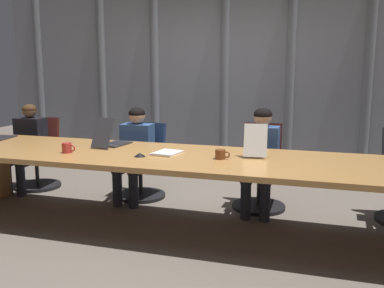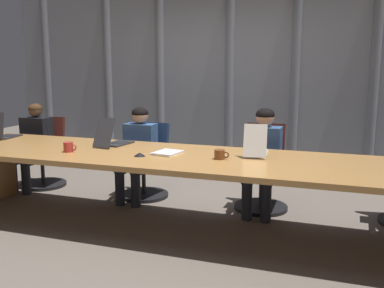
# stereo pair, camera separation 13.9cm
# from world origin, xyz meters

# --- Properties ---
(ground_plane) EXTENTS (13.56, 13.56, 0.00)m
(ground_plane) POSITION_xyz_m (0.00, 0.00, 0.00)
(ground_plane) COLOR #6B6056
(conference_table) EXTENTS (5.18, 1.20, 0.75)m
(conference_table) POSITION_xyz_m (0.00, 0.00, 0.63)
(conference_table) COLOR #B77F42
(conference_table) RESTS_ON ground_plane
(curtain_backdrop) EXTENTS (6.78, 0.17, 2.69)m
(curtain_backdrop) POSITION_xyz_m (0.00, 2.14, 1.34)
(curtain_backdrop) COLOR gray
(curtain_backdrop) RESTS_ON ground_plane
(laptop_left_mid) EXTENTS (0.27, 0.49, 0.31)m
(laptop_left_mid) POSITION_xyz_m (-0.76, 0.26, 0.81)
(laptop_left_mid) COLOR #2D2D33
(laptop_left_mid) RESTS_ON conference_table
(laptop_center) EXTENTS (0.26, 0.46, 0.31)m
(laptop_center) POSITION_xyz_m (0.78, 0.25, 0.81)
(laptop_center) COLOR beige
(laptop_center) RESTS_ON conference_table
(office_chair_left_end) EXTENTS (0.60, 0.60, 0.91)m
(office_chair_left_end) POSITION_xyz_m (-2.23, 0.97, 0.34)
(office_chair_left_end) COLOR #511E19
(office_chair_left_end) RESTS_ON ground_plane
(office_chair_left_mid) EXTENTS (0.60, 0.61, 0.90)m
(office_chair_left_mid) POSITION_xyz_m (-0.72, 0.97, 0.33)
(office_chair_left_mid) COLOR navy
(office_chair_left_mid) RESTS_ON ground_plane
(office_chair_center) EXTENTS (0.60, 0.60, 0.95)m
(office_chair_center) POSITION_xyz_m (0.72, 0.97, 0.35)
(office_chair_center) COLOR #511E19
(office_chair_center) RESTS_ON ground_plane
(person_left_end) EXTENTS (0.38, 0.55, 1.11)m
(person_left_end) POSITION_xyz_m (-2.26, 0.81, 0.62)
(person_left_end) COLOR black
(person_left_end) RESTS_ON ground_plane
(person_left_mid) EXTENTS (0.38, 0.55, 1.11)m
(person_left_mid) POSITION_xyz_m (-0.75, 0.81, 0.63)
(person_left_mid) COLOR #335184
(person_left_mid) RESTS_ON ground_plane
(person_center) EXTENTS (0.37, 0.55, 1.15)m
(person_center) POSITION_xyz_m (0.75, 0.81, 0.65)
(person_center) COLOR #335184
(person_center) RESTS_ON ground_plane
(coffee_mug_near) EXTENTS (0.14, 0.09, 0.10)m
(coffee_mug_near) POSITION_xyz_m (-1.00, -0.20, 0.80)
(coffee_mug_near) COLOR #B2332D
(coffee_mug_near) RESTS_ON conference_table
(coffee_mug_far) EXTENTS (0.14, 0.10, 0.09)m
(coffee_mug_far) POSITION_xyz_m (0.50, -0.04, 0.80)
(coffee_mug_far) COLOR brown
(coffee_mug_far) RESTS_ON conference_table
(conference_mic_left_side) EXTENTS (0.11, 0.11, 0.03)m
(conference_mic_left_side) POSITION_xyz_m (-0.25, -0.16, 0.77)
(conference_mic_left_side) COLOR black
(conference_mic_left_side) RESTS_ON conference_table
(spiral_notepad) EXTENTS (0.27, 0.34, 0.03)m
(spiral_notepad) POSITION_xyz_m (-0.05, 0.04, 0.76)
(spiral_notepad) COLOR silver
(spiral_notepad) RESTS_ON conference_table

